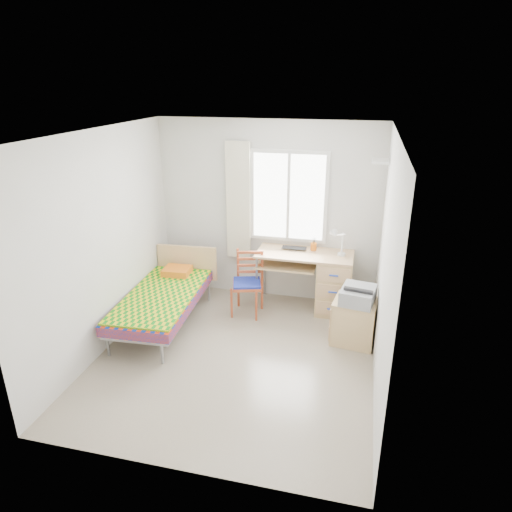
{
  "coord_description": "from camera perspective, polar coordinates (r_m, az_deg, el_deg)",
  "views": [
    {
      "loc": [
        1.32,
        -4.45,
        3.11
      ],
      "look_at": [
        0.11,
        0.55,
        1.09
      ],
      "focal_mm": 32.0,
      "sensor_mm": 36.0,
      "label": 1
    }
  ],
  "objects": [
    {
      "name": "pen_cup",
      "position": [
        6.47,
        7.21,
        1.16
      ],
      "size": [
        0.11,
        0.11,
        0.11
      ],
      "primitive_type": "cylinder",
      "rotation": [
        0.0,
        0.0,
        -0.3
      ],
      "color": "orange",
      "rests_on": "desk"
    },
    {
      "name": "bed",
      "position": [
        6.21,
        -11.34,
        -4.97
      ],
      "size": [
        0.98,
        1.92,
        0.81
      ],
      "rotation": [
        0.0,
        0.0,
        0.05
      ],
      "color": "gray",
      "rests_on": "floor"
    },
    {
      "name": "task_lamp",
      "position": [
        6.17,
        10.14,
        2.04
      ],
      "size": [
        0.23,
        0.33,
        0.42
      ],
      "rotation": [
        0.0,
        0.0,
        0.06
      ],
      "color": "white",
      "rests_on": "desk"
    },
    {
      "name": "chair",
      "position": [
        6.33,
        -0.96,
        -2.88
      ],
      "size": [
        0.48,
        0.48,
        0.9
      ],
      "rotation": [
        0.0,
        0.0,
        0.28
      ],
      "color": "#A1421F",
      "rests_on": "floor"
    },
    {
      "name": "floating_shelf",
      "position": [
        5.94,
        15.32,
        11.36
      ],
      "size": [
        0.2,
        0.32,
        0.03
      ],
      "primitive_type": "cube",
      "color": "white",
      "rests_on": "wall_right"
    },
    {
      "name": "book",
      "position": [
        6.49,
        4.52,
        -1.51
      ],
      "size": [
        0.27,
        0.31,
        0.02
      ],
      "primitive_type": "imported",
      "rotation": [
        0.0,
        0.0,
        0.37
      ],
      "color": "gray",
      "rests_on": "desk"
    },
    {
      "name": "laptop",
      "position": [
        6.45,
        4.72,
        0.81
      ],
      "size": [
        0.34,
        0.22,
        0.03
      ],
      "primitive_type": "imported",
      "rotation": [
        0.0,
        0.0,
        0.0
      ],
      "color": "black",
      "rests_on": "desk"
    },
    {
      "name": "wall_back",
      "position": [
        6.6,
        1.49,
        5.48
      ],
      "size": [
        3.2,
        0.0,
        3.2
      ],
      "primitive_type": "plane",
      "rotation": [
        1.57,
        0.0,
        0.0
      ],
      "color": "silver",
      "rests_on": "ground"
    },
    {
      "name": "floor",
      "position": [
        5.59,
        -2.52,
        -12.4
      ],
      "size": [
        3.5,
        3.5,
        0.0
      ],
      "primitive_type": "plane",
      "color": "#BCAD93",
      "rests_on": "ground"
    },
    {
      "name": "printer",
      "position": [
        5.66,
        12.63,
        -4.74
      ],
      "size": [
        0.45,
        0.5,
        0.19
      ],
      "rotation": [
        0.0,
        0.0,
        -0.17
      ],
      "color": "#A4A8AC",
      "rests_on": "cabinet"
    },
    {
      "name": "window",
      "position": [
        6.46,
        4.09,
        7.38
      ],
      "size": [
        1.1,
        0.04,
        1.3
      ],
      "color": "white",
      "rests_on": "wall_back"
    },
    {
      "name": "wall_right",
      "position": [
        4.82,
        15.86,
        -1.53
      ],
      "size": [
        0.0,
        3.5,
        3.5
      ],
      "primitive_type": "plane",
      "rotation": [
        1.57,
        0.0,
        -1.57
      ],
      "color": "silver",
      "rests_on": "ground"
    },
    {
      "name": "cabinet",
      "position": [
        5.86,
        12.16,
        -7.95
      ],
      "size": [
        0.58,
        0.53,
        0.57
      ],
      "rotation": [
        0.0,
        0.0,
        -0.14
      ],
      "color": "tan",
      "rests_on": "floor"
    },
    {
      "name": "curtain",
      "position": [
        6.59,
        -2.22,
        6.81
      ],
      "size": [
        0.35,
        0.05,
        1.7
      ],
      "primitive_type": "cube",
      "color": "beige",
      "rests_on": "wall_back"
    },
    {
      "name": "desk",
      "position": [
        6.49,
        9.16,
        -3.05
      ],
      "size": [
        1.34,
        0.62,
        0.84
      ],
      "rotation": [
        0.0,
        0.0,
        -0.0
      ],
      "color": "tan",
      "rests_on": "floor"
    },
    {
      "name": "wall_left",
      "position": [
        5.63,
        -18.61,
        1.49
      ],
      "size": [
        0.0,
        3.5,
        3.5
      ],
      "primitive_type": "plane",
      "rotation": [
        1.57,
        0.0,
        1.57
      ],
      "color": "silver",
      "rests_on": "ground"
    },
    {
      "name": "ceiling",
      "position": [
        4.67,
        -3.04,
        15.11
      ],
      "size": [
        3.5,
        3.5,
        0.0
      ],
      "primitive_type": "plane",
      "rotation": [
        3.14,
        0.0,
        0.0
      ],
      "color": "white",
      "rests_on": "wall_back"
    }
  ]
}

